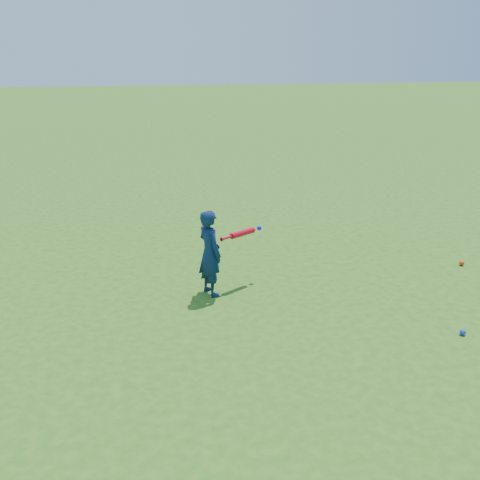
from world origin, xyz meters
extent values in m
plane|color=#2C5F16|center=(0.00, 0.00, 0.00)|extent=(80.00, 80.00, 0.00)
imported|color=#0E2043|center=(-0.29, -0.05, 0.54)|extent=(0.40, 0.47, 1.09)
sphere|color=red|center=(3.32, 0.24, 0.04)|extent=(0.07, 0.07, 0.07)
sphere|color=blue|center=(2.25, -1.55, 0.03)|extent=(0.07, 0.07, 0.07)
cylinder|color=red|center=(-0.14, 0.00, 0.70)|extent=(0.04, 0.05, 0.05)
cylinder|color=red|center=(-0.07, 0.04, 0.70)|extent=(0.16, 0.12, 0.03)
cylinder|color=red|center=(0.15, 0.18, 0.70)|extent=(0.35, 0.26, 0.08)
sphere|color=red|center=(0.30, 0.28, 0.70)|extent=(0.08, 0.08, 0.08)
sphere|color=#100DE4|center=(0.40, 0.34, 0.70)|extent=(0.06, 0.06, 0.06)
camera|label=1|loc=(-0.97, -6.12, 2.91)|focal=40.00mm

